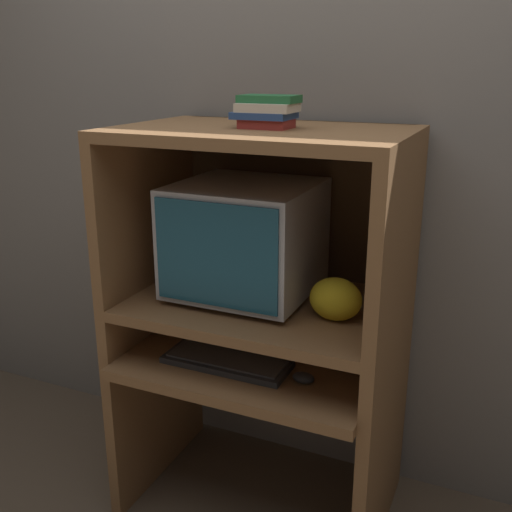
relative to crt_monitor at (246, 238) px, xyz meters
The scene contains 9 objects.
wall_back 0.46m from the crt_monitor, 78.10° to the left, with size 6.00×0.06×2.60m.
desk_base 0.62m from the crt_monitor, 42.51° to the right, with size 0.92×0.65×0.62m.
desk_monitor_shelf 0.25m from the crt_monitor, 20.51° to the right, with size 0.92×0.62×0.19m.
hutch_upper 0.19m from the crt_monitor, ahead, with size 0.92×0.62×0.57m.
crt_monitor is the anchor object (origin of this frame).
keyboard 0.41m from the crt_monitor, 86.60° to the right, with size 0.42×0.16×0.03m.
mouse 0.50m from the crt_monitor, 32.72° to the right, with size 0.07×0.05×0.03m.
snack_bag 0.38m from the crt_monitor, 14.08° to the right, with size 0.17×0.12×0.14m.
book_stack 0.43m from the crt_monitor, 20.32° to the right, with size 0.19×0.14×0.10m.
Camera 1 is at (0.75, -1.42, 1.57)m, focal length 42.00 mm.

